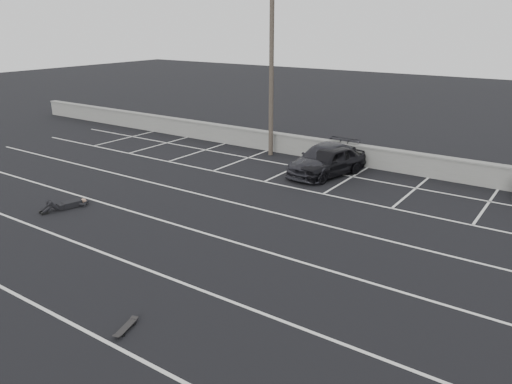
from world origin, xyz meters
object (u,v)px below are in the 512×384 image
Objects in this scene: car_left at (329,161)px; skateboard at (126,328)px; person at (71,201)px; car_right at (324,159)px; utility_pole at (271,69)px.

skateboard is at bearing -68.72° from car_left.
person reaches higher than skateboard.
skateboard is (2.12, -14.24, -0.60)m from car_right.
car_right is 1.86× the size of person.
person is at bearing -109.51° from car_left.
car_left is 5.42× the size of skateboard.
skateboard is at bearing -68.90° from utility_pole.
car_left is at bearing 70.13° from person.
car_right is at bearing 81.73° from skateboard.
car_left is 6.07m from utility_pole.
car_right is at bearing 164.63° from car_left.
car_right is at bearing 72.61° from person.
car_right reaches higher than person.
utility_pole is 12.18m from person.
skateboard is (6.03, -15.62, -4.52)m from utility_pole.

